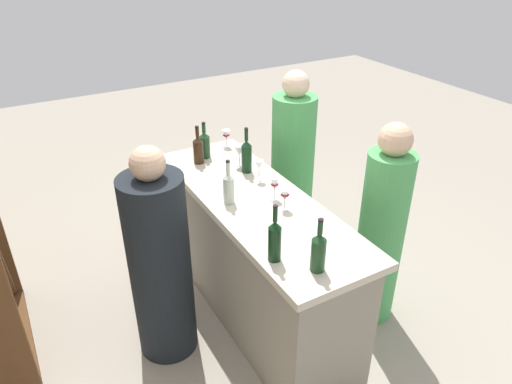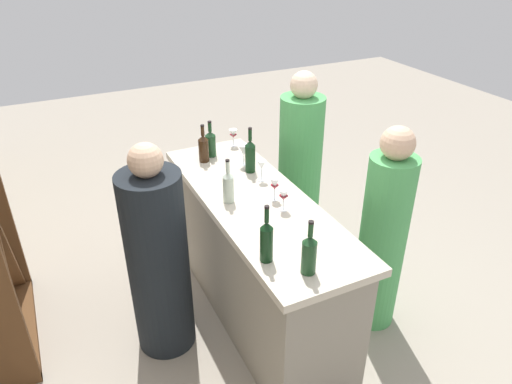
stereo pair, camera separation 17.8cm
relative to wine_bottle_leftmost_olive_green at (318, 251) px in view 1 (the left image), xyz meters
name	(u,v)px [view 1 (the left image)]	position (x,y,z in m)	size (l,w,h in m)	color
ground_plane	(256,311)	(0.80, -0.09, -1.10)	(12.00, 12.00, 0.00)	#9E9384
bar_counter	(256,258)	(0.80, -0.09, -0.61)	(1.94, 0.65, 0.99)	gray
wine_bottle_leftmost_olive_green	(318,251)	(0.00, 0.00, 0.00)	(0.08, 0.08, 0.31)	#193D1E
wine_bottle_second_left_dark_green	(275,240)	(0.18, 0.15, 0.01)	(0.07, 0.07, 0.34)	black
wine_bottle_center_clear_pale	(229,187)	(0.84, 0.09, 0.00)	(0.07, 0.07, 0.30)	#B7C6B2
wine_bottle_second_right_dark_green	(247,155)	(1.17, -0.22, 0.01)	(0.07, 0.07, 0.34)	black
wine_bottle_rightmost_amber_brown	(198,149)	(1.48, 0.02, -0.01)	(0.08, 0.08, 0.29)	#331E0F
wine_bottle_far_right_olive_green	(205,144)	(1.55, -0.06, -0.01)	(0.08, 0.08, 0.29)	#193D1E
wine_glass_near_left	(226,135)	(1.65, -0.30, -0.02)	(0.07, 0.07, 0.14)	white
wine_glass_near_center	(259,166)	(1.02, -0.24, -0.01)	(0.07, 0.07, 0.15)	white
wine_glass_near_right	(239,151)	(1.29, -0.23, 0.00)	(0.08, 0.08, 0.16)	white
wine_glass_far_left	(275,185)	(0.74, -0.19, -0.01)	(0.07, 0.07, 0.16)	white
wine_glass_far_center	(285,195)	(0.60, -0.18, -0.02)	(0.07, 0.07, 0.14)	white
person_left_guest	(292,170)	(1.45, -0.82, -0.37)	(0.42, 0.42, 1.59)	#4CA559
person_center_guest	(381,233)	(0.38, -0.84, -0.40)	(0.38, 0.38, 1.51)	#4CA559
person_server_behind	(160,265)	(0.82, 0.59, -0.42)	(0.49, 0.49, 1.50)	black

